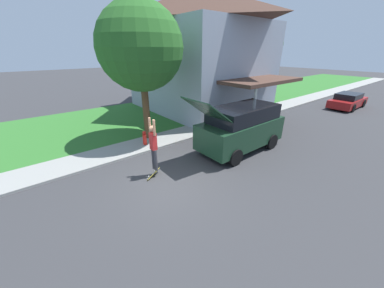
{
  "coord_description": "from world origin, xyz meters",
  "views": [
    {
      "loc": [
        6.0,
        -3.69,
        4.61
      ],
      "look_at": [
        -0.29,
        1.37,
        1.04
      ],
      "focal_mm": 20.0,
      "sensor_mm": 36.0,
      "label": 1
    }
  ],
  "objects_px": {
    "fire_hydrant": "(145,138)",
    "lawn_tree_far": "(262,44)",
    "suv_parked": "(241,127)",
    "car_down_street": "(348,101)",
    "skateboarder": "(153,144)",
    "skateboard": "(153,174)",
    "lawn_tree_near": "(141,48)"
  },
  "relations": [
    {
      "from": "car_down_street",
      "to": "lawn_tree_far",
      "type": "bearing_deg",
      "value": -134.35
    },
    {
      "from": "suv_parked",
      "to": "car_down_street",
      "type": "xyz_separation_m",
      "value": [
        0.25,
        13.94,
        -0.59
      ]
    },
    {
      "from": "lawn_tree_near",
      "to": "suv_parked",
      "type": "bearing_deg",
      "value": 34.6
    },
    {
      "from": "car_down_street",
      "to": "fire_hydrant",
      "type": "xyz_separation_m",
      "value": [
        -3.59,
        -17.43,
        -0.14
      ]
    },
    {
      "from": "car_down_street",
      "to": "skateboarder",
      "type": "distance_m",
      "value": 18.47
    },
    {
      "from": "suv_parked",
      "to": "car_down_street",
      "type": "height_order",
      "value": "suv_parked"
    },
    {
      "from": "lawn_tree_far",
      "to": "fire_hydrant",
      "type": "height_order",
      "value": "lawn_tree_far"
    },
    {
      "from": "skateboarder",
      "to": "skateboard",
      "type": "height_order",
      "value": "skateboarder"
    },
    {
      "from": "car_down_street",
      "to": "skateboard",
      "type": "height_order",
      "value": "car_down_street"
    },
    {
      "from": "suv_parked",
      "to": "car_down_street",
      "type": "relative_size",
      "value": 1.21
    },
    {
      "from": "lawn_tree_far",
      "to": "skateboard",
      "type": "relative_size",
      "value": 9.34
    },
    {
      "from": "lawn_tree_near",
      "to": "fire_hydrant",
      "type": "relative_size",
      "value": 9.04
    },
    {
      "from": "fire_hydrant",
      "to": "lawn_tree_far",
      "type": "bearing_deg",
      "value": 98.9
    },
    {
      "from": "suv_parked",
      "to": "skateboard",
      "type": "bearing_deg",
      "value": -96.22
    },
    {
      "from": "lawn_tree_near",
      "to": "suv_parked",
      "type": "height_order",
      "value": "lawn_tree_near"
    },
    {
      "from": "suv_parked",
      "to": "car_down_street",
      "type": "bearing_deg",
      "value": 88.98
    },
    {
      "from": "lawn_tree_near",
      "to": "lawn_tree_far",
      "type": "bearing_deg",
      "value": 95.31
    },
    {
      "from": "skateboarder",
      "to": "lawn_tree_near",
      "type": "bearing_deg",
      "value": 155.82
    },
    {
      "from": "skateboarder",
      "to": "skateboard",
      "type": "xyz_separation_m",
      "value": [
        0.0,
        -0.12,
        -1.28
      ]
    },
    {
      "from": "lawn_tree_near",
      "to": "suv_parked",
      "type": "relative_size",
      "value": 1.29
    },
    {
      "from": "suv_parked",
      "to": "skateboarder",
      "type": "xyz_separation_m",
      "value": [
        -0.5,
        -4.51,
        0.18
      ]
    },
    {
      "from": "suv_parked",
      "to": "lawn_tree_far",
      "type": "bearing_deg",
      "value": 121.86
    },
    {
      "from": "skateboarder",
      "to": "fire_hydrant",
      "type": "bearing_deg",
      "value": 160.4
    },
    {
      "from": "lawn_tree_far",
      "to": "suv_parked",
      "type": "height_order",
      "value": "lawn_tree_far"
    },
    {
      "from": "fire_hydrant",
      "to": "car_down_street",
      "type": "bearing_deg",
      "value": 78.36
    },
    {
      "from": "lawn_tree_far",
      "to": "fire_hydrant",
      "type": "distance_m",
      "value": 12.85
    },
    {
      "from": "suv_parked",
      "to": "lawn_tree_near",
      "type": "bearing_deg",
      "value": -145.4
    },
    {
      "from": "car_down_street",
      "to": "skateboarder",
      "type": "xyz_separation_m",
      "value": [
        -0.75,
        -18.44,
        0.77
      ]
    },
    {
      "from": "fire_hydrant",
      "to": "lawn_tree_near",
      "type": "bearing_deg",
      "value": 142.26
    },
    {
      "from": "suv_parked",
      "to": "skateboarder",
      "type": "distance_m",
      "value": 4.54
    },
    {
      "from": "lawn_tree_near",
      "to": "suv_parked",
      "type": "xyz_separation_m",
      "value": [
        4.15,
        2.87,
        -3.51
      ]
    },
    {
      "from": "skateboard",
      "to": "suv_parked",
      "type": "bearing_deg",
      "value": 83.78
    }
  ]
}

